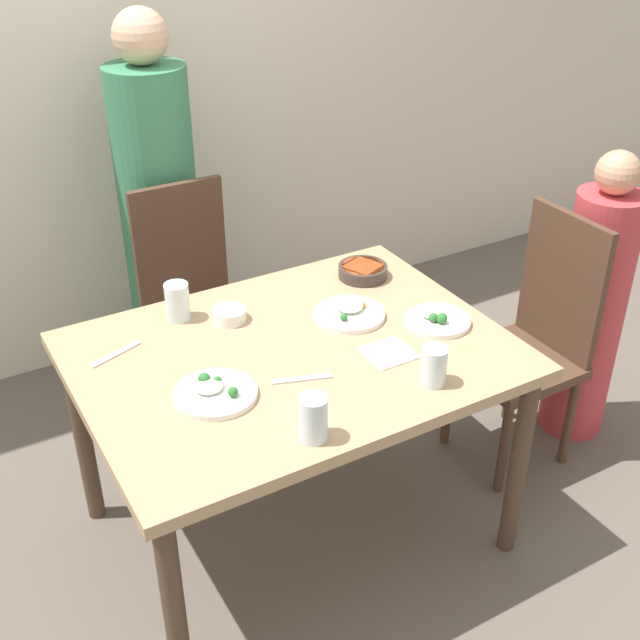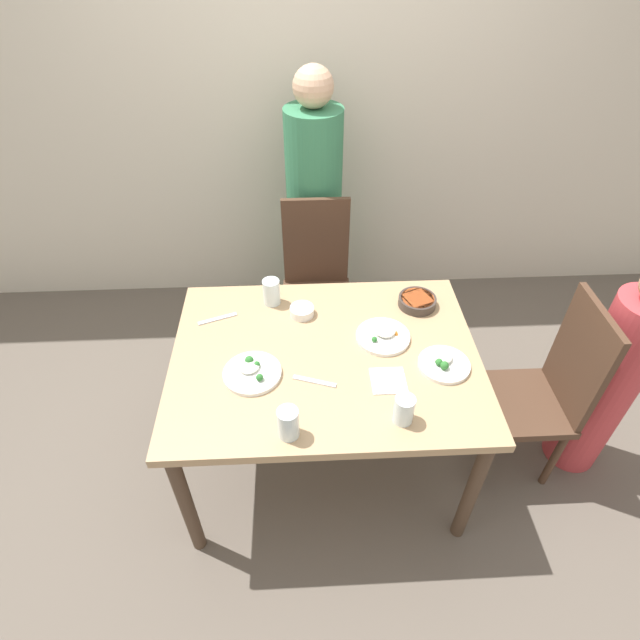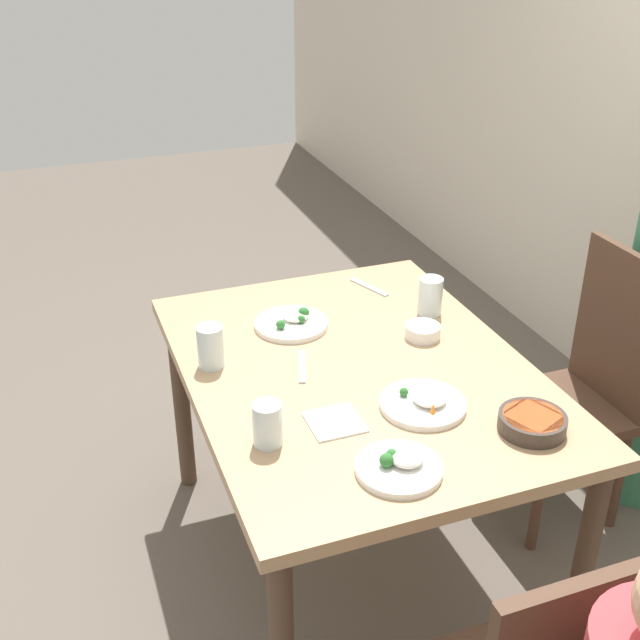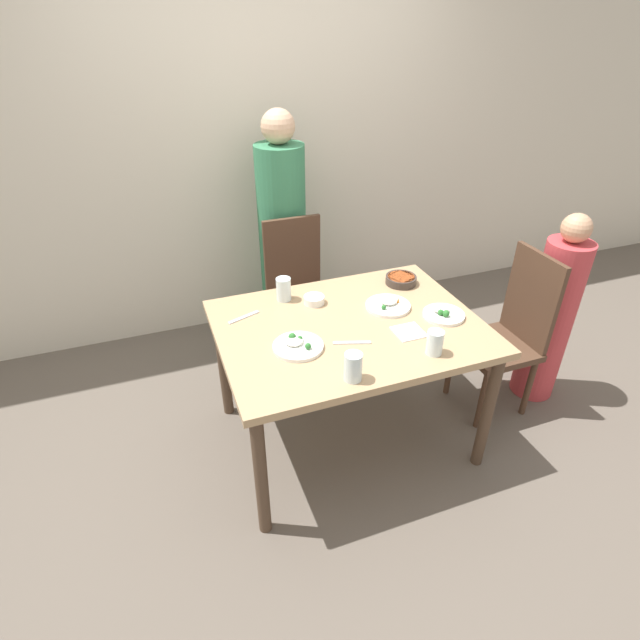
{
  "view_description": "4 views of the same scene",
  "coord_description": "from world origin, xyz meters",
  "px_view_note": "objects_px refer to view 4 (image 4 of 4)",
  "views": [
    {
      "loc": [
        -0.97,
        -1.85,
        2.11
      ],
      "look_at": [
        0.07,
        -0.05,
        0.88
      ],
      "focal_mm": 45.0,
      "sensor_mm": 36.0,
      "label": 1
    },
    {
      "loc": [
        -0.1,
        -1.49,
        2.28
      ],
      "look_at": [
        -0.02,
        -0.04,
        1.0
      ],
      "focal_mm": 28.0,
      "sensor_mm": 36.0,
      "label": 2
    },
    {
      "loc": [
        1.87,
        -0.81,
        2.0
      ],
      "look_at": [
        -0.08,
        -0.09,
        0.9
      ],
      "focal_mm": 45.0,
      "sensor_mm": 36.0,
      "label": 3
    },
    {
      "loc": [
        -0.87,
        -1.93,
        2.11
      ],
      "look_at": [
        -0.13,
        0.06,
        0.78
      ],
      "focal_mm": 28.0,
      "sensor_mm": 36.0,
      "label": 4
    }
  ],
  "objects_px": {
    "chair_adult_spot": "(298,292)",
    "glass_water_tall": "(353,367)",
    "person_child": "(551,317)",
    "plate_rice_adult": "(298,345)",
    "bowl_curry": "(401,280)",
    "chair_child_spot": "(509,331)",
    "person_adult": "(283,241)"
  },
  "relations": [
    {
      "from": "bowl_curry",
      "to": "chair_child_spot",
      "type": "bearing_deg",
      "value": -31.84
    },
    {
      "from": "chair_child_spot",
      "to": "person_child",
      "type": "height_order",
      "value": "person_child"
    },
    {
      "from": "person_child",
      "to": "plate_rice_adult",
      "type": "bearing_deg",
      "value": -177.77
    },
    {
      "from": "person_child",
      "to": "chair_child_spot",
      "type": "bearing_deg",
      "value": 180.0
    },
    {
      "from": "person_adult",
      "to": "person_child",
      "type": "xyz_separation_m",
      "value": [
        1.29,
        -1.2,
        -0.2
      ]
    },
    {
      "from": "chair_child_spot",
      "to": "person_adult",
      "type": "distance_m",
      "value": 1.58
    },
    {
      "from": "person_adult",
      "to": "glass_water_tall",
      "type": "relative_size",
      "value": 12.4
    },
    {
      "from": "chair_adult_spot",
      "to": "person_child",
      "type": "relative_size",
      "value": 0.83
    },
    {
      "from": "person_child",
      "to": "person_adult",
      "type": "bearing_deg",
      "value": 137.03
    },
    {
      "from": "person_adult",
      "to": "bowl_curry",
      "type": "bearing_deg",
      "value": -62.37
    },
    {
      "from": "chair_child_spot",
      "to": "person_child",
      "type": "relative_size",
      "value": 0.83
    },
    {
      "from": "chair_child_spot",
      "to": "person_adult",
      "type": "height_order",
      "value": "person_adult"
    },
    {
      "from": "chair_adult_spot",
      "to": "person_adult",
      "type": "xyz_separation_m",
      "value": [
        -0.0,
        0.32,
        0.23
      ]
    },
    {
      "from": "glass_water_tall",
      "to": "chair_adult_spot",
      "type": "bearing_deg",
      "value": 82.82
    },
    {
      "from": "chair_child_spot",
      "to": "person_adult",
      "type": "relative_size",
      "value": 0.62
    },
    {
      "from": "chair_adult_spot",
      "to": "glass_water_tall",
      "type": "height_order",
      "value": "chair_adult_spot"
    },
    {
      "from": "chair_child_spot",
      "to": "bowl_curry",
      "type": "distance_m",
      "value": 0.7
    },
    {
      "from": "chair_adult_spot",
      "to": "plate_rice_adult",
      "type": "bearing_deg",
      "value": -107.98
    },
    {
      "from": "bowl_curry",
      "to": "glass_water_tall",
      "type": "bearing_deg",
      "value": -130.71
    },
    {
      "from": "chair_child_spot",
      "to": "bowl_curry",
      "type": "relative_size",
      "value": 5.6
    },
    {
      "from": "chair_child_spot",
      "to": "glass_water_tall",
      "type": "relative_size",
      "value": 7.65
    },
    {
      "from": "person_adult",
      "to": "person_child",
      "type": "bearing_deg",
      "value": -42.97
    },
    {
      "from": "plate_rice_adult",
      "to": "chair_adult_spot",
      "type": "bearing_deg",
      "value": 72.02
    },
    {
      "from": "bowl_curry",
      "to": "glass_water_tall",
      "type": "distance_m",
      "value": 0.93
    },
    {
      "from": "plate_rice_adult",
      "to": "glass_water_tall",
      "type": "xyz_separation_m",
      "value": [
        0.15,
        -0.3,
        0.05
      ]
    },
    {
      "from": "chair_child_spot",
      "to": "plate_rice_adult",
      "type": "height_order",
      "value": "chair_child_spot"
    },
    {
      "from": "chair_adult_spot",
      "to": "glass_water_tall",
      "type": "xyz_separation_m",
      "value": [
        -0.16,
        -1.25,
        0.31
      ]
    },
    {
      "from": "plate_rice_adult",
      "to": "person_adult",
      "type": "bearing_deg",
      "value": 76.41
    },
    {
      "from": "person_child",
      "to": "glass_water_tall",
      "type": "height_order",
      "value": "person_child"
    },
    {
      "from": "person_adult",
      "to": "chair_adult_spot",
      "type": "bearing_deg",
      "value": -90.0
    },
    {
      "from": "person_child",
      "to": "plate_rice_adult",
      "type": "xyz_separation_m",
      "value": [
        -1.6,
        -0.06,
        0.23
      ]
    },
    {
      "from": "chair_child_spot",
      "to": "person_child",
      "type": "bearing_deg",
      "value": 90.0
    }
  ]
}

